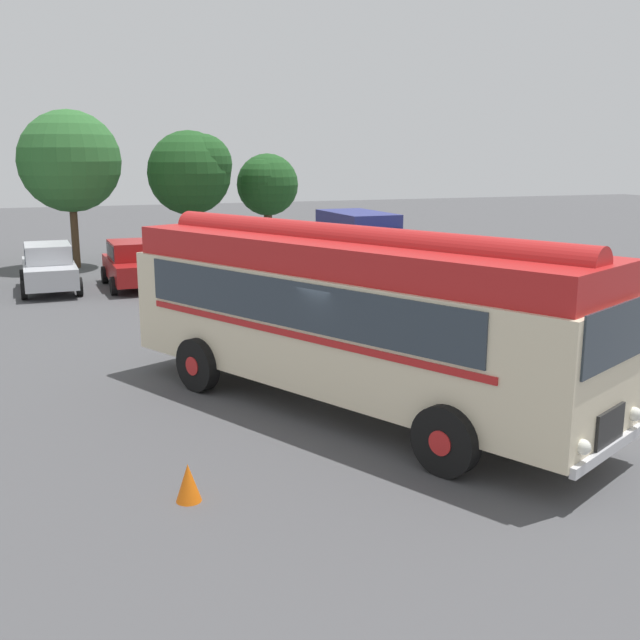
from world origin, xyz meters
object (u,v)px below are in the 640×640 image
(car_far_right, at_px, (286,260))
(traffic_cone, at_px, (188,483))
(vintage_bus, at_px, (348,311))
(car_near_left, at_px, (49,267))
(car_mid_left, at_px, (133,264))
(box_van, at_px, (365,243))
(car_mid_right, at_px, (215,263))

(car_far_right, distance_m, traffic_cone, 18.19)
(vintage_bus, distance_m, car_near_left, 15.97)
(car_mid_left, relative_size, box_van, 0.73)
(vintage_bus, relative_size, car_far_right, 2.30)
(car_mid_right, relative_size, traffic_cone, 7.98)
(vintage_bus, relative_size, traffic_cone, 18.38)
(traffic_cone, bearing_deg, car_far_right, 68.29)
(car_near_left, bearing_deg, car_mid_right, -9.54)
(vintage_bus, xyz_separation_m, car_mid_left, (-2.33, 14.88, -1.05))
(car_mid_left, bearing_deg, traffic_cone, -93.95)
(car_near_left, xyz_separation_m, box_van, (11.57, -1.06, 0.52))
(vintage_bus, xyz_separation_m, car_mid_right, (0.52, 14.11, -1.05))
(car_near_left, distance_m, car_mid_right, 5.78)
(car_mid_left, height_order, traffic_cone, car_mid_left)
(car_far_right, bearing_deg, car_near_left, 172.73)
(vintage_bus, height_order, car_near_left, vintage_bus)
(vintage_bus, bearing_deg, car_mid_right, 87.90)
(car_mid_right, relative_size, car_far_right, 1.00)
(vintage_bus, relative_size, car_near_left, 2.38)
(car_near_left, distance_m, box_van, 11.63)
(car_far_right, height_order, traffic_cone, car_far_right)
(vintage_bus, relative_size, car_mid_right, 2.30)
(car_mid_left, distance_m, car_mid_right, 2.95)
(car_far_right, xyz_separation_m, traffic_cone, (-6.73, -16.89, -0.57))
(vintage_bus, height_order, car_far_right, vintage_bus)
(car_mid_right, xyz_separation_m, box_van, (5.87, -0.10, 0.52))
(car_mid_left, bearing_deg, box_van, -5.71)
(car_mid_right, distance_m, traffic_cone, 17.49)
(car_mid_right, bearing_deg, traffic_cone, -103.48)
(car_mid_left, distance_m, car_far_right, 5.57)
(box_van, bearing_deg, car_mid_right, 178.98)
(car_mid_right, distance_m, car_far_right, 2.65)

